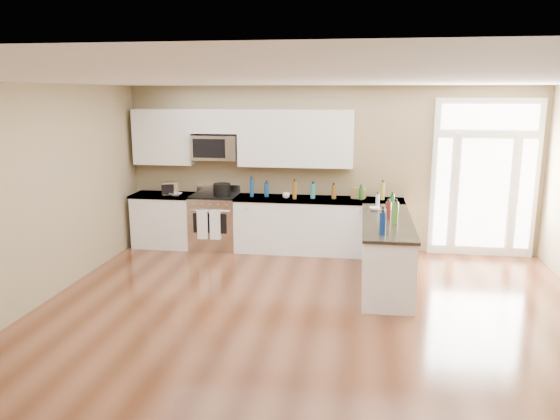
# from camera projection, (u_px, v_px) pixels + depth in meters

# --- Properties ---
(ground) EXTENTS (8.00, 8.00, 0.00)m
(ground) POSITION_uv_depth(u_px,v_px,m) (304.00, 351.00, 5.78)
(ground) COLOR #4F2816
(room_shell) EXTENTS (8.00, 8.00, 8.00)m
(room_shell) POSITION_uv_depth(u_px,v_px,m) (305.00, 192.00, 5.42)
(room_shell) COLOR #907F5B
(room_shell) RESTS_ON ground
(back_cabinet_left) EXTENTS (1.10, 0.66, 0.94)m
(back_cabinet_left) POSITION_uv_depth(u_px,v_px,m) (165.00, 222.00, 9.67)
(back_cabinet_left) COLOR white
(back_cabinet_left) RESTS_ON ground
(back_cabinet_right) EXTENTS (2.85, 0.66, 0.94)m
(back_cabinet_right) POSITION_uv_depth(u_px,v_px,m) (318.00, 227.00, 9.28)
(back_cabinet_right) COLOR white
(back_cabinet_right) RESTS_ON ground
(peninsula_cabinet) EXTENTS (0.69, 2.32, 0.94)m
(peninsula_cabinet) POSITION_uv_depth(u_px,v_px,m) (386.00, 255.00, 7.72)
(peninsula_cabinet) COLOR white
(peninsula_cabinet) RESTS_ON ground
(upper_cabinet_left) EXTENTS (1.04, 0.33, 0.95)m
(upper_cabinet_left) POSITION_uv_depth(u_px,v_px,m) (164.00, 137.00, 9.50)
(upper_cabinet_left) COLOR white
(upper_cabinet_left) RESTS_ON room_shell
(upper_cabinet_right) EXTENTS (1.94, 0.33, 0.95)m
(upper_cabinet_right) POSITION_uv_depth(u_px,v_px,m) (295.00, 139.00, 9.17)
(upper_cabinet_right) COLOR white
(upper_cabinet_right) RESTS_ON room_shell
(upper_cabinet_short) EXTENTS (0.82, 0.33, 0.40)m
(upper_cabinet_short) POSITION_uv_depth(u_px,v_px,m) (215.00, 121.00, 9.31)
(upper_cabinet_short) COLOR white
(upper_cabinet_short) RESTS_ON room_shell
(microwave) EXTENTS (0.78, 0.41, 0.42)m
(microwave) POSITION_uv_depth(u_px,v_px,m) (215.00, 147.00, 9.37)
(microwave) COLOR silver
(microwave) RESTS_ON room_shell
(entry_door) EXTENTS (1.70, 0.10, 2.60)m
(entry_door) POSITION_uv_depth(u_px,v_px,m) (484.00, 178.00, 8.96)
(entry_door) COLOR white
(entry_door) RESTS_ON ground
(kitchen_range) EXTENTS (0.79, 0.70, 1.08)m
(kitchen_range) POSITION_uv_depth(u_px,v_px,m) (215.00, 221.00, 9.53)
(kitchen_range) COLOR silver
(kitchen_range) RESTS_ON ground
(stockpot) EXTENTS (0.35, 0.35, 0.23)m
(stockpot) POSITION_uv_depth(u_px,v_px,m) (222.00, 189.00, 9.33)
(stockpot) COLOR black
(stockpot) RESTS_ON kitchen_range
(toaster_oven) EXTENTS (0.33, 0.30, 0.23)m
(toaster_oven) POSITION_uv_depth(u_px,v_px,m) (170.00, 188.00, 9.47)
(toaster_oven) COLOR silver
(toaster_oven) RESTS_ON back_cabinet_left
(cardboard_box) EXTENTS (0.25, 0.22, 0.18)m
(cardboard_box) POSITION_uv_depth(u_px,v_px,m) (359.00, 193.00, 9.16)
(cardboard_box) COLOR olive
(cardboard_box) RESTS_ON back_cabinet_right
(bowl_left) EXTENTS (0.26, 0.26, 0.05)m
(bowl_left) POSITION_uv_depth(u_px,v_px,m) (176.00, 194.00, 9.40)
(bowl_left) COLOR white
(bowl_left) RESTS_ON back_cabinet_left
(bowl_peninsula) EXTENTS (0.18, 0.18, 0.05)m
(bowl_peninsula) POSITION_uv_depth(u_px,v_px,m) (375.00, 209.00, 8.23)
(bowl_peninsula) COLOR white
(bowl_peninsula) RESTS_ON peninsula_cabinet
(cup_counter) EXTENTS (0.14, 0.14, 0.10)m
(cup_counter) POSITION_uv_depth(u_px,v_px,m) (286.00, 195.00, 9.17)
(cup_counter) COLOR white
(cup_counter) RESTS_ON back_cabinet_right
(counter_bottles) EXTENTS (2.39, 2.42, 0.30)m
(counter_bottles) POSITION_uv_depth(u_px,v_px,m) (345.00, 200.00, 8.32)
(counter_bottles) COLOR #19591E
(counter_bottles) RESTS_ON back_cabinet_right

